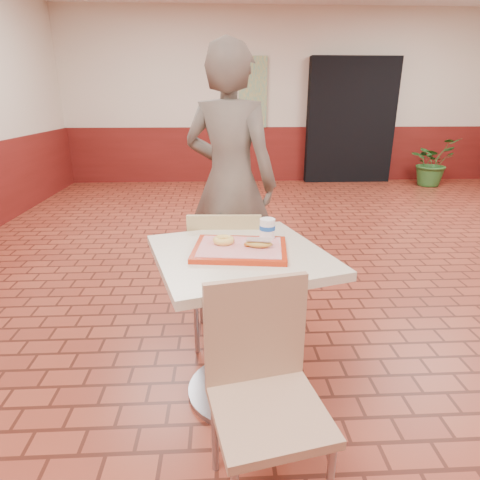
{
  "coord_description": "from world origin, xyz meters",
  "views": [
    {
      "loc": [
        -1.22,
        -2.65,
        1.52
      ],
      "look_at": [
        -1.12,
        -0.87,
        0.88
      ],
      "focal_mm": 30.0,
      "sensor_mm": 36.0,
      "label": 1
    }
  ],
  "objects_px": {
    "long_john_donut": "(258,243)",
    "customer": "(230,183)",
    "chair_main_back": "(225,272)",
    "chair_main_front": "(263,383)",
    "potted_plant": "(432,162)",
    "ring_donut": "(224,240)",
    "paper_cup": "(267,228)",
    "serving_tray": "(240,249)",
    "main_table": "(240,302)"
  },
  "relations": [
    {
      "from": "long_john_donut",
      "to": "chair_main_front",
      "type": "bearing_deg",
      "value": -92.6
    },
    {
      "from": "chair_main_front",
      "to": "main_table",
      "type": "bearing_deg",
      "value": 84.86
    },
    {
      "from": "chair_main_front",
      "to": "paper_cup",
      "type": "distance_m",
      "value": 0.78
    },
    {
      "from": "chair_main_back",
      "to": "serving_tray",
      "type": "height_order",
      "value": "chair_main_back"
    },
    {
      "from": "chair_main_front",
      "to": "potted_plant",
      "type": "xyz_separation_m",
      "value": [
        3.66,
        5.81,
        -0.07
      ]
    },
    {
      "from": "chair_main_back",
      "to": "chair_main_front",
      "type": "bearing_deg",
      "value": 99.69
    },
    {
      "from": "paper_cup",
      "to": "long_john_donut",
      "type": "bearing_deg",
      "value": -113.71
    },
    {
      "from": "potted_plant",
      "to": "paper_cup",
      "type": "bearing_deg",
      "value": -124.78
    },
    {
      "from": "main_table",
      "to": "chair_main_front",
      "type": "relative_size",
      "value": 0.93
    },
    {
      "from": "customer",
      "to": "ring_donut",
      "type": "bearing_deg",
      "value": 111.06
    },
    {
      "from": "serving_tray",
      "to": "chair_main_back",
      "type": "bearing_deg",
      "value": 98.11
    },
    {
      "from": "serving_tray",
      "to": "long_john_donut",
      "type": "xyz_separation_m",
      "value": [
        0.09,
        -0.01,
        0.03
      ]
    },
    {
      "from": "chair_main_front",
      "to": "customer",
      "type": "bearing_deg",
      "value": 81.17
    },
    {
      "from": "long_john_donut",
      "to": "potted_plant",
      "type": "distance_m",
      "value": 6.43
    },
    {
      "from": "long_john_donut",
      "to": "potted_plant",
      "type": "bearing_deg",
      "value": 55.46
    },
    {
      "from": "chair_main_front",
      "to": "potted_plant",
      "type": "relative_size",
      "value": 1.04
    },
    {
      "from": "ring_donut",
      "to": "long_john_donut",
      "type": "xyz_separation_m",
      "value": [
        0.16,
        -0.06,
        0.0
      ]
    },
    {
      "from": "customer",
      "to": "potted_plant",
      "type": "bearing_deg",
      "value": -107.04
    },
    {
      "from": "chair_main_back",
      "to": "long_john_donut",
      "type": "height_order",
      "value": "chair_main_back"
    },
    {
      "from": "customer",
      "to": "potted_plant",
      "type": "distance_m",
      "value": 5.65
    },
    {
      "from": "main_table",
      "to": "customer",
      "type": "distance_m",
      "value": 1.12
    },
    {
      "from": "chair_main_back",
      "to": "potted_plant",
      "type": "bearing_deg",
      "value": -125.83
    },
    {
      "from": "serving_tray",
      "to": "paper_cup",
      "type": "bearing_deg",
      "value": 39.85
    },
    {
      "from": "serving_tray",
      "to": "ring_donut",
      "type": "height_order",
      "value": "ring_donut"
    },
    {
      "from": "long_john_donut",
      "to": "customer",
      "type": "bearing_deg",
      "value": 95.47
    },
    {
      "from": "chair_main_front",
      "to": "potted_plant",
      "type": "bearing_deg",
      "value": 46.16
    },
    {
      "from": "long_john_donut",
      "to": "chair_main_back",
      "type": "bearing_deg",
      "value": 107.59
    },
    {
      "from": "paper_cup",
      "to": "chair_main_back",
      "type": "bearing_deg",
      "value": 121.12
    },
    {
      "from": "main_table",
      "to": "potted_plant",
      "type": "xyz_separation_m",
      "value": [
        3.72,
        5.27,
        -0.13
      ]
    },
    {
      "from": "customer",
      "to": "potted_plant",
      "type": "relative_size",
      "value": 2.21
    },
    {
      "from": "ring_donut",
      "to": "paper_cup",
      "type": "relative_size",
      "value": 1.06
    },
    {
      "from": "customer",
      "to": "serving_tray",
      "type": "relative_size",
      "value": 4.28
    },
    {
      "from": "ring_donut",
      "to": "main_table",
      "type": "bearing_deg",
      "value": -32.11
    },
    {
      "from": "main_table",
      "to": "chair_main_back",
      "type": "height_order",
      "value": "chair_main_back"
    },
    {
      "from": "chair_main_back",
      "to": "paper_cup",
      "type": "xyz_separation_m",
      "value": [
        0.21,
        -0.35,
        0.4
      ]
    },
    {
      "from": "ring_donut",
      "to": "potted_plant",
      "type": "distance_m",
      "value": 6.47
    },
    {
      "from": "chair_main_front",
      "to": "serving_tray",
      "type": "bearing_deg",
      "value": 84.86
    },
    {
      "from": "serving_tray",
      "to": "paper_cup",
      "type": "xyz_separation_m",
      "value": [
        0.14,
        0.12,
        0.06
      ]
    },
    {
      "from": "serving_tray",
      "to": "potted_plant",
      "type": "xyz_separation_m",
      "value": [
        3.72,
        5.27,
        -0.41
      ]
    },
    {
      "from": "serving_tray",
      "to": "customer",
      "type": "bearing_deg",
      "value": 90.9
    },
    {
      "from": "main_table",
      "to": "customer",
      "type": "xyz_separation_m",
      "value": [
        -0.02,
        1.06,
        0.39
      ]
    },
    {
      "from": "ring_donut",
      "to": "potted_plant",
      "type": "height_order",
      "value": "ring_donut"
    },
    {
      "from": "chair_main_back",
      "to": "long_john_donut",
      "type": "distance_m",
      "value": 0.62
    },
    {
      "from": "chair_main_back",
      "to": "ring_donut",
      "type": "height_order",
      "value": "chair_main_back"
    },
    {
      "from": "customer",
      "to": "chair_main_back",
      "type": "bearing_deg",
      "value": 109.64
    },
    {
      "from": "paper_cup",
      "to": "ring_donut",
      "type": "bearing_deg",
      "value": -162.17
    },
    {
      "from": "customer",
      "to": "long_john_donut",
      "type": "height_order",
      "value": "customer"
    },
    {
      "from": "customer",
      "to": "paper_cup",
      "type": "relative_size",
      "value": 18.98
    },
    {
      "from": "chair_main_front",
      "to": "paper_cup",
      "type": "height_order",
      "value": "paper_cup"
    },
    {
      "from": "ring_donut",
      "to": "long_john_donut",
      "type": "relative_size",
      "value": 0.75
    }
  ]
}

